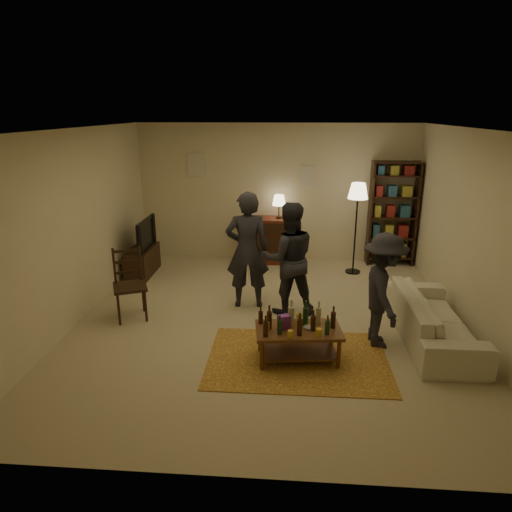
# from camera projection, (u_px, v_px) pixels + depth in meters

# --- Properties ---
(floor) EXTENTS (6.00, 6.00, 0.00)m
(floor) POSITION_uv_depth(u_px,v_px,m) (269.00, 321.00, 6.66)
(floor) COLOR #C6B793
(floor) RESTS_ON ground
(room_shell) EXTENTS (6.00, 6.00, 6.00)m
(room_shell) POSITION_uv_depth(u_px,v_px,m) (244.00, 169.00, 8.98)
(room_shell) COLOR beige
(room_shell) RESTS_ON ground
(rug) EXTENTS (2.20, 1.50, 0.01)m
(rug) POSITION_uv_depth(u_px,v_px,m) (298.00, 359.00, 5.62)
(rug) COLOR brown
(rug) RESTS_ON ground
(coffee_table) EXTENTS (1.08, 0.67, 0.76)m
(coffee_table) POSITION_uv_depth(u_px,v_px,m) (297.00, 332.00, 5.50)
(coffee_table) COLOR brown
(coffee_table) RESTS_ON ground
(dining_chair) EXTENTS (0.60, 0.60, 1.06)m
(dining_chair) POSITION_uv_depth(u_px,v_px,m) (129.00, 281.00, 6.63)
(dining_chair) COLOR black
(dining_chair) RESTS_ON ground
(tv_stand) EXTENTS (0.40, 1.00, 1.06)m
(tv_stand) POSITION_uv_depth(u_px,v_px,m) (142.00, 254.00, 8.43)
(tv_stand) COLOR black
(tv_stand) RESTS_ON ground
(dresser) EXTENTS (1.00, 0.50, 1.36)m
(dresser) POSITION_uv_depth(u_px,v_px,m) (266.00, 239.00, 9.10)
(dresser) COLOR maroon
(dresser) RESTS_ON ground
(bookshelf) EXTENTS (0.90, 0.34, 2.02)m
(bookshelf) POSITION_uv_depth(u_px,v_px,m) (392.00, 213.00, 8.82)
(bookshelf) COLOR black
(bookshelf) RESTS_ON ground
(floor_lamp) EXTENTS (0.36, 0.36, 1.69)m
(floor_lamp) POSITION_uv_depth(u_px,v_px,m) (358.00, 197.00, 8.19)
(floor_lamp) COLOR black
(floor_lamp) RESTS_ON ground
(sofa) EXTENTS (0.81, 2.08, 0.61)m
(sofa) POSITION_uv_depth(u_px,v_px,m) (434.00, 319.00, 6.03)
(sofa) COLOR beige
(sofa) RESTS_ON ground
(person_left) EXTENTS (0.70, 0.49, 1.81)m
(person_left) POSITION_uv_depth(u_px,v_px,m) (247.00, 250.00, 6.91)
(person_left) COLOR #23232A
(person_left) RESTS_ON ground
(person_right) EXTENTS (0.94, 0.80, 1.69)m
(person_right) POSITION_uv_depth(u_px,v_px,m) (289.00, 259.00, 6.69)
(person_right) COLOR #26262D
(person_right) RESTS_ON ground
(person_by_sofa) EXTENTS (0.59, 0.99, 1.50)m
(person_by_sofa) POSITION_uv_depth(u_px,v_px,m) (383.00, 291.00, 5.78)
(person_by_sofa) COLOR #222229
(person_by_sofa) RESTS_ON ground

